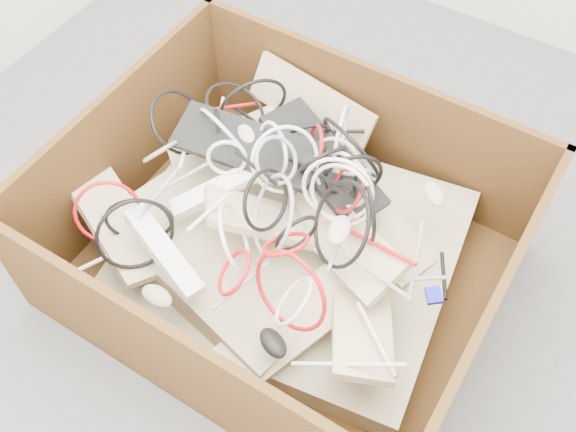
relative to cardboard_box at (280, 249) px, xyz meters
The scene contains 8 objects.
ground 0.14m from the cardboard_box, 70.33° to the left, with size 3.00×3.00×0.00m, color #535456.
cardboard_box is the anchor object (origin of this frame).
keyboard_pile 0.17m from the cardboard_box, 101.24° to the left, with size 1.18×0.98×0.31m.
mice_scatter 0.22m from the cardboard_box, 133.75° to the left, with size 0.88×0.77×0.21m.
power_strip_left 0.29m from the cardboard_box, behind, with size 0.30×0.06×0.04m, color silver.
power_strip_right 0.41m from the cardboard_box, 124.35° to the right, with size 0.31×0.06×0.04m, color silver.
vga_plug 0.54m from the cardboard_box, ahead, with size 0.04×0.04×0.02m, color #0B0DAC.
cable_tangle 0.28m from the cardboard_box, 141.97° to the left, with size 1.07×0.89×0.40m.
Camera 1 is at (0.60, -1.00, 1.91)m, focal length 41.78 mm.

